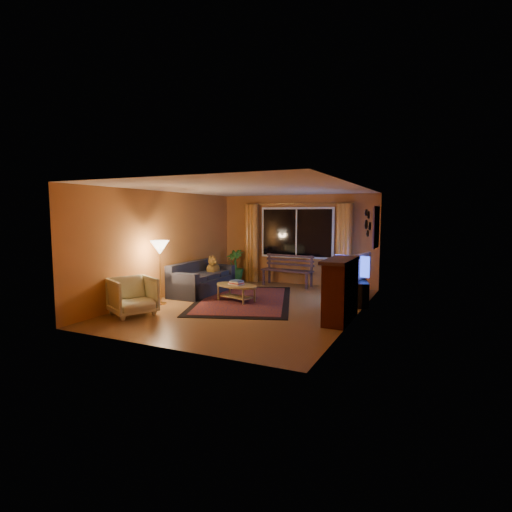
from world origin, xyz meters
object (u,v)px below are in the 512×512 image
at_px(sofa, 202,278).
at_px(bench, 287,278).
at_px(tv_console, 356,291).
at_px(armchair, 132,294).
at_px(floor_lamp, 160,273).
at_px(coffee_table, 236,293).

bearing_deg(sofa, bench, 49.47).
bearing_deg(bench, sofa, -124.78).
height_order(bench, tv_console, tv_console).
xyz_separation_m(armchair, floor_lamp, (-0.10, 0.99, 0.28)).
bearing_deg(tv_console, floor_lamp, -169.46).
bearing_deg(sofa, armchair, -92.26).
height_order(sofa, floor_lamp, floor_lamp).
relative_size(floor_lamp, tv_console, 1.09).
bearing_deg(bench, floor_lamp, -112.67).
distance_m(bench, tv_console, 2.48).
relative_size(bench, sofa, 0.74).
bearing_deg(coffee_table, floor_lamp, -147.03).
relative_size(bench, tv_console, 1.13).
bearing_deg(floor_lamp, bench, 62.23).
height_order(sofa, armchair, armchair).
height_order(bench, armchair, armchair).
relative_size(armchair, coffee_table, 0.76).
xyz_separation_m(sofa, tv_console, (3.67, 0.56, -0.13)).
height_order(bench, sofa, sofa).
relative_size(sofa, armchair, 2.36).
xyz_separation_m(sofa, floor_lamp, (-0.17, -1.41, 0.30)).
xyz_separation_m(bench, sofa, (-1.55, -1.85, 0.17)).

